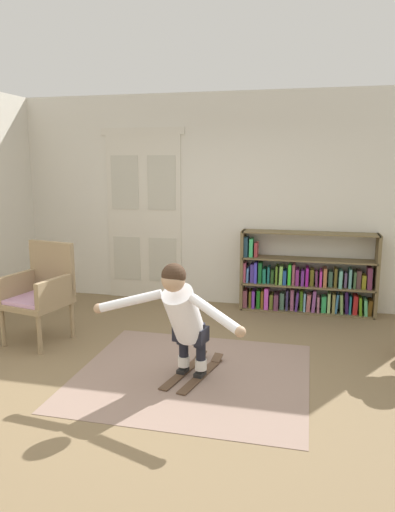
% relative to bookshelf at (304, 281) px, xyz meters
% --- Properties ---
extents(ground_plane, '(7.20, 7.20, 0.00)m').
position_rel_bookshelf_xyz_m(ground_plane, '(-1.12, -2.39, -0.42)').
color(ground_plane, brown).
extents(back_wall, '(6.00, 0.10, 2.90)m').
position_rel_bookshelf_xyz_m(back_wall, '(-1.12, 0.21, 1.03)').
color(back_wall, beige).
rests_on(back_wall, ground).
extents(double_door, '(1.22, 0.05, 2.45)m').
position_rel_bookshelf_xyz_m(double_door, '(-2.29, 0.15, 0.81)').
color(double_door, beige).
rests_on(double_door, ground).
extents(rug, '(2.16, 1.97, 0.01)m').
position_rel_bookshelf_xyz_m(rug, '(-0.99, -2.24, -0.41)').
color(rug, gray).
rests_on(rug, ground).
extents(bookshelf, '(1.77, 0.30, 1.08)m').
position_rel_bookshelf_xyz_m(bookshelf, '(0.00, 0.00, 0.00)').
color(bookshelf, brown).
rests_on(bookshelf, ground).
extents(wicker_chair, '(0.71, 0.71, 1.10)m').
position_rel_bookshelf_xyz_m(wicker_chair, '(-2.85, -1.73, 0.16)').
color(wicker_chair, '#927A57').
rests_on(wicker_chair, ground).
extents(skis_pair, '(0.45, 0.88, 0.07)m').
position_rel_bookshelf_xyz_m(skis_pair, '(-0.98, -2.21, -0.40)').
color(skis_pair, '#513A28').
rests_on(skis_pair, rug).
extents(person_skier, '(1.41, 0.82, 1.07)m').
position_rel_bookshelf_xyz_m(person_skier, '(-1.03, -2.42, 0.25)').
color(person_skier, white).
rests_on(person_skier, skis_pair).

